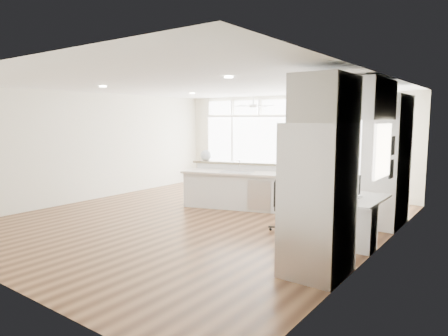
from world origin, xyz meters
The scene contains 23 objects.
floor centered at (0.00, 0.00, -0.01)m, with size 7.00×8.00×0.02m, color #432614.
ceiling centered at (0.00, 0.00, 2.70)m, with size 7.00×8.00×0.02m, color white.
wall_back centered at (0.00, 4.00, 1.35)m, with size 7.00×0.04×2.70m, color silver.
wall_left centered at (-3.50, 0.00, 1.35)m, with size 0.04×8.00×2.70m, color silver.
wall_right centered at (3.50, 0.00, 1.35)m, with size 0.04×8.00×2.70m, color silver.
glass_wall centered at (0.00, 3.94, 1.05)m, with size 5.80×0.06×2.08m, color white.
transom_row centered at (0.00, 3.94, 2.38)m, with size 5.90×0.06×0.40m, color white.
desk_window centered at (3.46, 0.30, 1.55)m, with size 0.04×0.85×0.85m, color white.
ceiling_fan centered at (-0.50, 2.80, 2.48)m, with size 1.16×1.16×0.32m, color white.
recessed_lights centered at (0.00, 0.20, 2.68)m, with size 3.40×3.00×0.02m, color white.
oven_cabinet centered at (3.17, 1.80, 1.25)m, with size 0.64×1.20×2.50m, color white.
desk_nook centered at (3.13, 0.30, 0.38)m, with size 0.72×1.30×0.76m, color white.
upper_cabinets centered at (3.17, 0.30, 2.35)m, with size 0.64×1.30×0.64m, color white.
refrigerator centered at (3.11, -1.35, 1.00)m, with size 0.76×0.90×2.00m, color silver.
fridge_cabinet centered at (3.17, -1.35, 2.30)m, with size 0.64×0.90×0.60m, color white.
framed_photos centered at (3.46, 0.92, 1.40)m, with size 0.06×0.22×0.80m, color black.
kitchen_island centered at (0.05, 1.30, 0.51)m, with size 2.58×0.97×1.02m, color white.
rug centered at (2.75, -0.33, 0.01)m, with size 0.82×0.59×0.01m, color #392312.
office_chair centered at (1.88, 0.19, 0.46)m, with size 0.48×0.45×0.93m, color black.
fishbowl centered at (-0.97, 1.39, 1.16)m, with size 0.26×0.26×0.26m, color silver.
monitor centered at (3.05, 0.30, 0.94)m, with size 0.07×0.44×0.37m, color black.
keyboard centered at (2.88, 0.30, 0.77)m, with size 0.12×0.31×0.02m, color white.
potted_plant centered at (3.17, 1.80, 2.62)m, with size 0.27×0.30×0.23m, color #2A5D28.
Camera 1 is at (5.14, -6.20, 2.06)m, focal length 32.00 mm.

